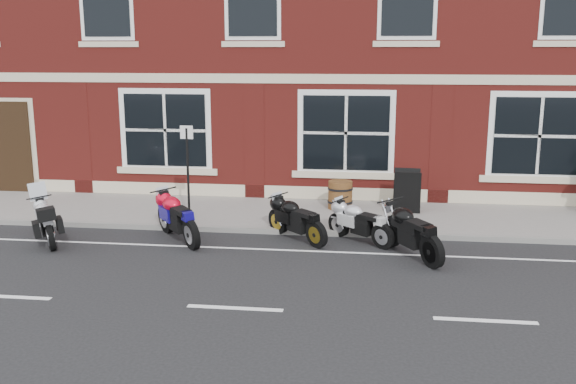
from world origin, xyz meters
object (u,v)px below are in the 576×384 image
(moto_touring_silver, at_px, (47,219))
(moto_sport_black, at_px, (297,218))
(barrel_planter, at_px, (340,195))
(parking_sign, at_px, (188,165))
(moto_sport_red, at_px, (178,216))
(a_board_sign, at_px, (407,191))
(moto_naked_black, at_px, (410,229))
(moto_sport_silver, at_px, (360,221))

(moto_touring_silver, xyz_separation_m, moto_sport_black, (5.43, 0.81, -0.00))
(barrel_planter, bearing_deg, moto_touring_silver, -151.93)
(barrel_planter, height_order, parking_sign, parking_sign)
(moto_sport_red, xyz_separation_m, a_board_sign, (5.14, 2.69, 0.11))
(a_board_sign, xyz_separation_m, barrel_planter, (-1.69, 0.18, -0.19))
(moto_touring_silver, xyz_separation_m, moto_naked_black, (7.87, -0.03, 0.06))
(moto_sport_red, height_order, moto_sport_black, moto_sport_red)
(moto_touring_silver, bearing_deg, moto_sport_black, -24.85)
(moto_touring_silver, relative_size, moto_sport_black, 1.12)
(moto_sport_black, bearing_deg, moto_sport_red, 142.14)
(moto_sport_black, bearing_deg, moto_sport_silver, -44.52)
(moto_touring_silver, bearing_deg, a_board_sign, -11.66)
(barrel_planter, bearing_deg, moto_sport_red, -140.25)
(moto_sport_red, relative_size, moto_sport_black, 1.21)
(moto_sport_red, bearing_deg, moto_naked_black, -44.07)
(barrel_planter, bearing_deg, parking_sign, -159.94)
(moto_touring_silver, xyz_separation_m, a_board_sign, (7.97, 3.17, 0.16))
(moto_sport_black, distance_m, a_board_sign, 3.47)
(moto_naked_black, bearing_deg, parking_sign, 128.23)
(moto_touring_silver, height_order, barrel_planter, moto_touring_silver)
(moto_sport_black, distance_m, moto_naked_black, 2.58)
(barrel_planter, bearing_deg, moto_sport_silver, -77.66)
(moto_sport_black, xyz_separation_m, parking_sign, (-2.80, 1.21, 0.92))
(moto_sport_black, bearing_deg, parking_sign, 111.56)
(a_board_sign, bearing_deg, parking_sign, -162.16)
(moto_naked_black, bearing_deg, barrel_planter, 84.74)
(parking_sign, bearing_deg, a_board_sign, 16.54)
(moto_sport_silver, distance_m, a_board_sign, 2.61)
(moto_sport_silver, bearing_deg, moto_touring_silver, 137.44)
(barrel_planter, bearing_deg, a_board_sign, -6.13)
(moto_naked_black, distance_m, a_board_sign, 3.20)
(moto_sport_red, bearing_deg, parking_sign, 58.95)
(moto_touring_silver, xyz_separation_m, parking_sign, (2.63, 2.02, 0.92))
(moto_sport_red, distance_m, barrel_planter, 4.49)
(moto_touring_silver, bearing_deg, moto_sport_silver, -26.45)
(moto_sport_red, xyz_separation_m, parking_sign, (-0.20, 1.54, 0.87))
(moto_sport_red, distance_m, a_board_sign, 5.80)
(moto_sport_silver, height_order, moto_naked_black, moto_naked_black)
(moto_sport_red, relative_size, moto_sport_silver, 1.21)
(moto_touring_silver, bearing_deg, parking_sign, 4.13)
(moto_sport_red, height_order, parking_sign, parking_sign)
(moto_touring_silver, distance_m, moto_sport_red, 2.87)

